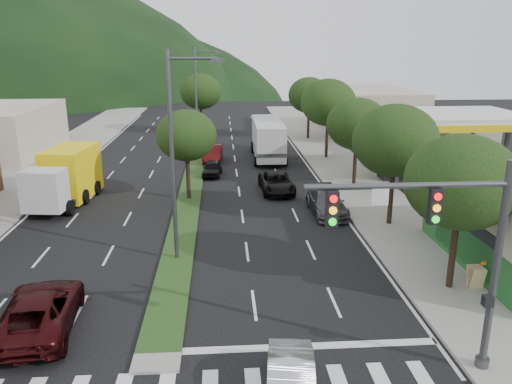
{
  "coord_description": "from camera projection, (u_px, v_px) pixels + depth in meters",
  "views": [
    {
      "loc": [
        2.31,
        -14.89,
        10.16
      ],
      "look_at": [
        4.3,
        13.52,
        1.76
      ],
      "focal_mm": 35.0,
      "sensor_mm": 36.0,
      "label": 1
    }
  ],
  "objects": [
    {
      "name": "tree_med_near",
      "position": [
        186.0,
        136.0,
        32.94
      ],
      "size": [
        4.0,
        4.0,
        6.02
      ],
      "color": "black",
      "rests_on": "median"
    },
    {
      "name": "tree_med_far",
      "position": [
        201.0,
        92.0,
        57.65
      ],
      "size": [
        4.8,
        4.8,
        6.94
      ],
      "color": "black",
      "rests_on": "median"
    },
    {
      "name": "streetlight_near",
      "position": [
        176.0,
        148.0,
        23.06
      ],
      "size": [
        2.6,
        0.25,
        10.0
      ],
      "color": "#47494C",
      "rests_on": "ground"
    },
    {
      "name": "bldg_right_far",
      "position": [
        365.0,
        111.0,
        59.64
      ],
      "size": [
        10.0,
        16.0,
        5.2
      ],
      "primitive_type": "cube",
      "color": "beige",
      "rests_on": "ground"
    },
    {
      "name": "car_queue_d",
      "position": [
        277.0,
        183.0,
        35.77
      ],
      "size": [
        2.44,
        4.94,
        1.35
      ],
      "primitive_type": "imported",
      "rotation": [
        0.0,
        0.0,
        0.04
      ],
      "color": "black",
      "rests_on": "ground"
    },
    {
      "name": "traffic_signal",
      "position": [
        450.0,
        239.0,
        14.79
      ],
      "size": [
        6.12,
        0.4,
        7.0
      ],
      "color": "#47494C",
      "rests_on": "ground"
    },
    {
      "name": "ground",
      "position": [
        158.0,
        356.0,
        16.97
      ],
      "size": [
        160.0,
        160.0,
        0.0
      ],
      "primitive_type": "plane",
      "color": "black",
      "rests_on": "ground"
    },
    {
      "name": "tree_r_a",
      "position": [
        461.0,
        182.0,
        20.24
      ],
      "size": [
        4.6,
        4.6,
        6.63
      ],
      "color": "black",
      "rests_on": "sidewalk_right"
    },
    {
      "name": "streetlight_mid",
      "position": [
        198.0,
        96.0,
        46.98
      ],
      "size": [
        2.6,
        0.25,
        10.0
      ],
      "color": "#47494C",
      "rests_on": "ground"
    },
    {
      "name": "tree_r_d",
      "position": [
        328.0,
        103.0,
        45.01
      ],
      "size": [
        5.0,
        5.0,
        7.17
      ],
      "color": "black",
      "rests_on": "sidewalk_right"
    },
    {
      "name": "tree_r_e",
      "position": [
        309.0,
        95.0,
        54.66
      ],
      "size": [
        4.6,
        4.6,
        6.71
      ],
      "color": "black",
      "rests_on": "sidewalk_right"
    },
    {
      "name": "gas_canopy",
      "position": [
        440.0,
        121.0,
        37.98
      ],
      "size": [
        12.2,
        8.2,
        5.25
      ],
      "color": "silver",
      "rests_on": "ground"
    },
    {
      "name": "car_queue_a",
      "position": [
        212.0,
        168.0,
        40.26
      ],
      "size": [
        1.72,
        3.61,
        1.19
      ],
      "primitive_type": "imported",
      "rotation": [
        0.0,
        0.0,
        -0.09
      ],
      "color": "black",
      "rests_on": "ground"
    },
    {
      "name": "car_queue_b",
      "position": [
        327.0,
        203.0,
        31.14
      ],
      "size": [
        2.11,
        4.96,
        1.43
      ],
      "primitive_type": "imported",
      "rotation": [
        0.0,
        0.0,
        0.02
      ],
      "color": "#46464A",
      "rests_on": "ground"
    },
    {
      "name": "tree_r_b",
      "position": [
        395.0,
        141.0,
        27.83
      ],
      "size": [
        4.8,
        4.8,
        6.94
      ],
      "color": "black",
      "rests_on": "sidewalk_right"
    },
    {
      "name": "car_queue_c",
      "position": [
        213.0,
        154.0,
        45.0
      ],
      "size": [
        1.81,
        4.58,
        1.48
      ],
      "primitive_type": "imported",
      "rotation": [
        0.0,
        0.0,
        -0.05
      ],
      "color": "#470B0C",
      "rests_on": "ground"
    },
    {
      "name": "sidewalk_right",
      "position": [
        344.0,
        171.0,
        41.71
      ],
      "size": [
        5.0,
        90.0,
        0.15
      ],
      "primitive_type": "cube",
      "color": "gray",
      "rests_on": "ground"
    },
    {
      "name": "suv_maroon",
      "position": [
        39.0,
        311.0,
        18.36
      ],
      "size": [
        3.06,
        5.74,
        1.53
      ],
      "primitive_type": "imported",
      "rotation": [
        0.0,
        0.0,
        3.24
      ],
      "color": "black",
      "rests_on": "ground"
    },
    {
      "name": "median",
      "position": [
        196.0,
        165.0,
        43.74
      ],
      "size": [
        1.6,
        56.0,
        0.12
      ],
      "primitive_type": "cube",
      "color": "#1F3C16",
      "rests_on": "ground"
    },
    {
      "name": "tree_r_c",
      "position": [
        357.0,
        124.0,
        35.57
      ],
      "size": [
        4.4,
        4.4,
        6.48
      ],
      "color": "black",
      "rests_on": "sidewalk_right"
    },
    {
      "name": "a_frame_sign",
      "position": [
        476.0,
        275.0,
        21.25
      ],
      "size": [
        0.6,
        0.68,
        1.31
      ],
      "rotation": [
        0.0,
        0.0,
        0.03
      ],
      "color": "#D4B880",
      "rests_on": "sidewalk_right"
    },
    {
      "name": "box_truck",
      "position": [
        67.0,
        178.0,
        33.16
      ],
      "size": [
        3.53,
        7.48,
        3.56
      ],
      "rotation": [
        0.0,
        0.0,
        3.01
      ],
      "color": "silver",
      "rests_on": "ground"
    },
    {
      "name": "motorhome",
      "position": [
        268.0,
        139.0,
        46.14
      ],
      "size": [
        3.01,
        9.12,
        3.48
      ],
      "rotation": [
        0.0,
        0.0,
        -0.02
      ],
      "color": "#BDBDBD",
      "rests_on": "ground"
    },
    {
      "name": "sidewalk_left",
      "position": [
        31.0,
        176.0,
        40.0
      ],
      "size": [
        6.0,
        90.0,
        0.15
      ],
      "primitive_type": "cube",
      "color": "gray",
      "rests_on": "ground"
    }
  ]
}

